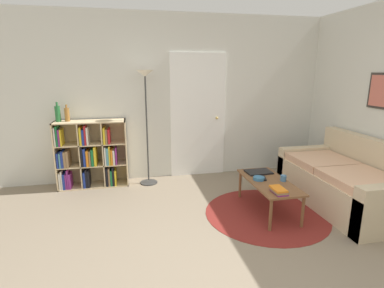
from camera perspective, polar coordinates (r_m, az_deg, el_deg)
The scene contains 15 objects.
ground_plane at distance 2.79m, azimuth 10.86°, elevation -24.95°, with size 14.00×14.00×0.00m, color gray.
wall_back at distance 4.90m, azimuth -1.14°, elevation 8.60°, with size 7.56×0.11×2.60m.
wall_right at distance 4.68m, azimuth 31.72°, elevation 6.48°, with size 0.08×5.79×2.60m.
rug at distance 3.94m, azimuth 13.92°, elevation -12.69°, with size 1.51×1.51×0.01m.
bookshelf at distance 4.79m, azimuth -18.79°, elevation -2.17°, with size 1.03×0.34×1.01m.
floor_lamp at distance 4.53m, azimuth -8.82°, elevation 9.28°, with size 0.27×0.27×1.74m.
couch at distance 4.47m, azimuth 27.45°, elevation -6.56°, with size 0.94×1.77×0.88m.
coffee_table at distance 3.88m, azimuth 14.43°, elevation -7.42°, with size 0.47×1.01×0.40m.
laptop at distance 4.14m, azimuth 12.56°, elevation -5.20°, with size 0.34×0.25×0.02m.
bowl at distance 3.87m, azimuth 12.60°, elevation -6.40°, with size 0.14×0.14×0.04m.
book_stack_on_table at distance 3.53m, azimuth 16.16°, elevation -8.49°, with size 0.14×0.22×0.06m.
cup at distance 3.90m, azimuth 17.00°, elevation -6.25°, with size 0.07×0.07×0.07m.
remote at distance 3.92m, azimuth 13.54°, elevation -6.36°, with size 0.08×0.16×0.02m.
bottle_left at distance 4.75m, azimuth -24.20°, elevation 5.31°, with size 0.07×0.07×0.28m.
bottle_middle at distance 4.73m, azimuth -22.70°, elevation 5.23°, with size 0.07×0.07×0.25m.
Camera 1 is at (-0.91, -1.98, 1.74)m, focal length 28.00 mm.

